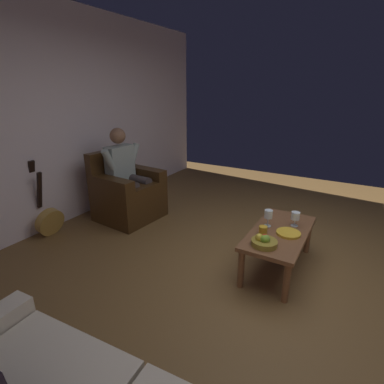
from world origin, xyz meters
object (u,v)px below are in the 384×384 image
Objects in this scene: fruit_bowl at (264,241)px; candle_jar at (263,230)px; wine_glass_near at (268,215)px; guitar at (49,219)px; decorative_dish at (288,233)px; armchair at (127,194)px; person_seated at (126,171)px; coffee_table at (279,236)px; wine_glass_far at (295,217)px.

fruit_bowl is 0.24m from candle_jar.
guitar is at bearing -74.17° from wine_glass_near.
wine_glass_near is at bearing 105.83° from guitar.
decorative_dish is at bearing 113.49° from candle_jar.
candle_jar is at bearing 85.17° from armchair.
person_seated reaches higher than decorative_dish.
candle_jar is at bearing 85.13° from person_seated.
person_seated reaches higher than fruit_bowl.
coffee_table is at bearing 171.23° from fruit_bowl.
decorative_dish is (0.03, 0.09, 0.07)m from coffee_table.
armchair is at bearing 151.11° from guitar.
wine_glass_far is 0.40m from candle_jar.
guitar is 11.62× the size of candle_jar.
person_seated is at bearing 150.25° from guitar.
fruit_bowl reaches higher than coffee_table.
guitar is 2.90m from wine_glass_far.
fruit_bowl is (-0.31, 2.60, 0.25)m from guitar.
armchair is 0.75× the size of person_seated.
person_seated is at bearing -96.64° from decorative_dish.
coffee_table is at bearing 134.51° from candle_jar.
armchair is at bearing -96.01° from coffee_table.
person_seated is at bearing -95.15° from wine_glass_near.
coffee_table is 7.03× the size of wine_glass_far.
armchair is 0.34m from person_seated.
armchair is 1.03m from guitar.
guitar is 4.10× the size of fruit_bowl.
decorative_dish is (0.08, 0.23, -0.11)m from wine_glass_near.
decorative_dish is 2.82× the size of candle_jar.
candle_jar is at bearing -161.28° from fruit_bowl.
coffee_table is at bearing -28.22° from wine_glass_far.
guitar reaches higher than wine_glass_far.
wine_glass_near is at bearing -168.39° from fruit_bowl.
fruit_bowl is at bearing -15.91° from wine_glass_far.
guitar is at bearing -77.95° from candle_jar.
guitar reaches higher than candle_jar.
wine_glass_near reaches higher than decorative_dish.
person_seated is 1.17× the size of coffee_table.
candle_jar reaches higher than decorative_dish.
wine_glass_near is 0.42m from fruit_bowl.
armchair is at bearing -99.99° from candle_jar.
wine_glass_far is (0.04, 2.26, 0.18)m from armchair.
guitar is 6.21× the size of wine_glass_far.
wine_glass_near is 0.26m from decorative_dish.
armchair is at bearing -105.51° from fruit_bowl.
person_seated reaches higher than armchair.
wine_glass_far reaches higher than candle_jar.
armchair is at bearing -96.63° from decorative_dish.
guitar is 2.59m from candle_jar.
guitar is at bearing -24.59° from person_seated.
decorative_dish is at bearing 103.02° from guitar.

